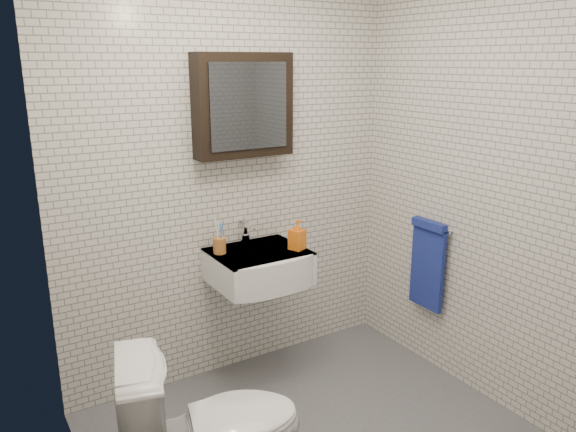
# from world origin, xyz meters

# --- Properties ---
(room_shell) EXTENTS (2.22, 2.02, 2.51)m
(room_shell) POSITION_xyz_m (0.00, 0.00, 1.47)
(room_shell) COLOR silver
(room_shell) RESTS_ON ground
(washbasin) EXTENTS (0.55, 0.50, 0.20)m
(washbasin) POSITION_xyz_m (0.05, 0.73, 0.76)
(washbasin) COLOR white
(washbasin) RESTS_ON room_shell
(faucet) EXTENTS (0.06, 0.20, 0.15)m
(faucet) POSITION_xyz_m (0.05, 0.93, 0.92)
(faucet) COLOR silver
(faucet) RESTS_ON washbasin
(mirror_cabinet) EXTENTS (0.60, 0.15, 0.60)m
(mirror_cabinet) POSITION_xyz_m (0.05, 0.93, 1.70)
(mirror_cabinet) COLOR black
(mirror_cabinet) RESTS_ON room_shell
(towel_rail) EXTENTS (0.09, 0.30, 0.58)m
(towel_rail) POSITION_xyz_m (1.04, 0.35, 0.72)
(towel_rail) COLOR silver
(towel_rail) RESTS_ON room_shell
(toothbrush_cup) EXTENTS (0.08, 0.08, 0.21)m
(toothbrush_cup) POSITION_xyz_m (-0.16, 0.86, 0.90)
(toothbrush_cup) COLOR #AF682B
(toothbrush_cup) RESTS_ON washbasin
(soap_bottle) EXTENTS (0.11, 0.11, 0.18)m
(soap_bottle) POSITION_xyz_m (0.27, 0.67, 0.94)
(soap_bottle) COLOR orange
(soap_bottle) RESTS_ON washbasin
(toilet) EXTENTS (0.86, 0.63, 0.79)m
(toilet) POSITION_xyz_m (-0.64, -0.07, 0.40)
(toilet) COLOR white
(toilet) RESTS_ON ground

